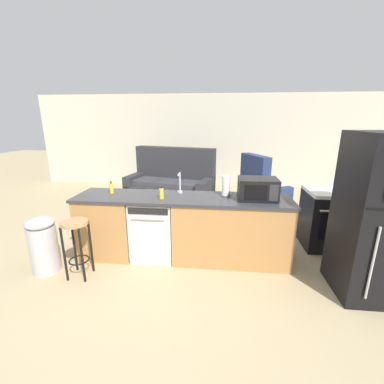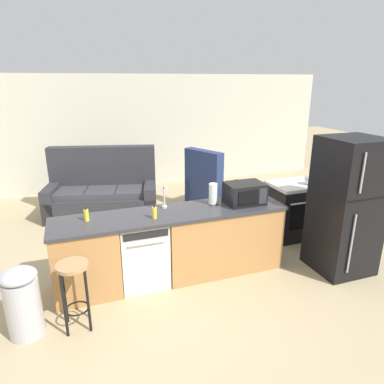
% 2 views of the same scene
% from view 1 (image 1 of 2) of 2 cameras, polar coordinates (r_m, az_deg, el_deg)
% --- Properties ---
extents(ground_plane, '(24.00, 24.00, 0.00)m').
position_cam_1_polar(ground_plane, '(3.87, -4.37, -13.85)').
color(ground_plane, tan).
extents(wall_back, '(10.00, 0.06, 2.60)m').
position_cam_1_polar(wall_back, '(7.53, 3.54, 11.18)').
color(wall_back, beige).
rests_on(wall_back, ground_plane).
extents(kitchen_counter, '(2.94, 0.66, 0.90)m').
position_cam_1_polar(kitchen_counter, '(3.64, -0.77, -8.35)').
color(kitchen_counter, '#B77F47').
rests_on(kitchen_counter, ground_plane).
extents(dishwasher, '(0.58, 0.61, 0.84)m').
position_cam_1_polar(dishwasher, '(3.73, -8.33, -7.92)').
color(dishwasher, silver).
rests_on(dishwasher, ground_plane).
extents(stove_range, '(0.76, 0.68, 0.90)m').
position_cam_1_polar(stove_range, '(4.46, 28.37, -5.28)').
color(stove_range, black).
rests_on(stove_range, ground_plane).
extents(refrigerator, '(0.72, 0.73, 1.80)m').
position_cam_1_polar(refrigerator, '(3.39, 36.11, -4.69)').
color(refrigerator, black).
rests_on(refrigerator, ground_plane).
extents(microwave, '(0.50, 0.37, 0.28)m').
position_cam_1_polar(microwave, '(3.45, 14.39, 0.68)').
color(microwave, black).
rests_on(microwave, kitchen_counter).
extents(sink_faucet, '(0.07, 0.18, 0.30)m').
position_cam_1_polar(sink_faucet, '(3.62, -2.73, 1.73)').
color(sink_faucet, silver).
rests_on(sink_faucet, kitchen_counter).
extents(paper_towel_roll, '(0.14, 0.14, 0.28)m').
position_cam_1_polar(paper_towel_roll, '(3.52, 7.56, 1.31)').
color(paper_towel_roll, '#4C4C51').
rests_on(paper_towel_roll, kitchen_counter).
extents(soap_bottle, '(0.06, 0.06, 0.18)m').
position_cam_1_polar(soap_bottle, '(3.40, -6.80, -0.33)').
color(soap_bottle, yellow).
rests_on(soap_bottle, kitchen_counter).
extents(dish_soap_bottle, '(0.06, 0.06, 0.18)m').
position_cam_1_polar(dish_soap_bottle, '(3.81, -17.48, 0.81)').
color(dish_soap_bottle, yellow).
rests_on(dish_soap_bottle, kitchen_counter).
extents(kettle, '(0.21, 0.17, 0.19)m').
position_cam_1_polar(kettle, '(4.27, 32.00, 0.87)').
color(kettle, silver).
rests_on(kettle, stove_range).
extents(bar_stool, '(0.32, 0.32, 0.74)m').
position_cam_1_polar(bar_stool, '(3.46, -24.35, -9.09)').
color(bar_stool, tan).
rests_on(bar_stool, ground_plane).
extents(trash_bin, '(0.35, 0.35, 0.74)m').
position_cam_1_polar(trash_bin, '(3.84, -30.15, -9.99)').
color(trash_bin, '#B7B7BC').
rests_on(trash_bin, ground_plane).
extents(couch, '(2.16, 1.35, 1.27)m').
position_cam_1_polar(couch, '(6.18, -4.57, 1.59)').
color(couch, '#2D2D33').
rests_on(couch, ground_plane).
extents(armchair, '(1.09, 1.11, 1.20)m').
position_cam_1_polar(armchair, '(5.80, 15.11, -0.34)').
color(armchair, navy).
rests_on(armchair, ground_plane).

